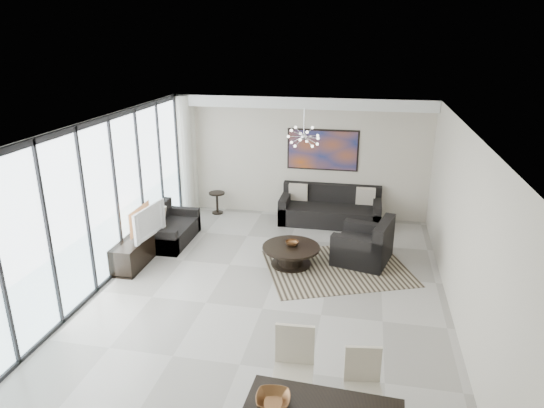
% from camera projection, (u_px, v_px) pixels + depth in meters
% --- Properties ---
extents(room_shell, '(6.00, 9.00, 2.90)m').
position_uv_depth(room_shell, '(291.00, 228.00, 7.32)').
color(room_shell, '#A8A39B').
rests_on(room_shell, ground).
extents(window_wall, '(0.37, 8.95, 2.90)m').
position_uv_depth(window_wall, '(91.00, 213.00, 7.92)').
color(window_wall, silver).
rests_on(window_wall, floor).
extents(soffit, '(5.98, 0.40, 0.26)m').
position_uv_depth(soffit, '(302.00, 102.00, 10.95)').
color(soffit, white).
rests_on(soffit, room_shell).
extents(painting, '(1.68, 0.04, 0.98)m').
position_uv_depth(painting, '(323.00, 150.00, 11.39)').
color(painting, '#A94B17').
rests_on(painting, room_shell).
extents(chandelier, '(0.66, 0.66, 0.71)m').
position_uv_depth(chandelier, '(304.00, 137.00, 9.37)').
color(chandelier, silver).
rests_on(chandelier, room_shell).
extents(rug, '(3.16, 2.82, 0.01)m').
position_uv_depth(rug, '(337.00, 268.00, 9.26)').
color(rug, black).
rests_on(rug, floor).
extents(coffee_table, '(1.11, 1.11, 0.39)m').
position_uv_depth(coffee_table, '(291.00, 254.00, 9.32)').
color(coffee_table, black).
rests_on(coffee_table, floor).
extents(bowl_coffee, '(0.31, 0.31, 0.08)m').
position_uv_depth(bowl_coffee, '(292.00, 243.00, 9.30)').
color(bowl_coffee, brown).
rests_on(bowl_coffee, coffee_table).
extents(sofa_main, '(2.34, 0.96, 0.85)m').
position_uv_depth(sofa_main, '(330.00, 211.00, 11.42)').
color(sofa_main, black).
rests_on(sofa_main, floor).
extents(loveseat, '(0.84, 1.48, 0.74)m').
position_uv_depth(loveseat, '(169.00, 230.00, 10.38)').
color(loveseat, black).
rests_on(loveseat, floor).
extents(armchair, '(1.22, 1.26, 0.88)m').
position_uv_depth(armchair, '(365.00, 247.00, 9.45)').
color(armchair, black).
rests_on(armchair, floor).
extents(side_table, '(0.39, 0.39, 0.54)m').
position_uv_depth(side_table, '(217.00, 199.00, 11.98)').
color(side_table, black).
rests_on(side_table, floor).
extents(tv_console, '(0.47, 1.67, 0.52)m').
position_uv_depth(tv_console, '(139.00, 247.00, 9.53)').
color(tv_console, black).
rests_on(tv_console, floor).
extents(television, '(0.26, 1.05, 0.60)m').
position_uv_depth(television, '(145.00, 221.00, 9.33)').
color(television, gray).
rests_on(television, tv_console).
extents(dining_chair_nw, '(0.49, 0.49, 1.01)m').
position_uv_depth(dining_chair_nw, '(294.00, 362.00, 5.70)').
color(dining_chair_nw, beige).
rests_on(dining_chair_nw, floor).
extents(dining_chair_ne, '(0.47, 0.47, 0.90)m').
position_uv_depth(dining_chair_ne, '(363.00, 381.00, 5.49)').
color(dining_chair_ne, beige).
rests_on(dining_chair_ne, floor).
extents(bowl_dining, '(0.39, 0.39, 0.09)m').
position_uv_depth(bowl_dining, '(273.00, 400.00, 4.94)').
color(bowl_dining, brown).
rests_on(bowl_dining, dining_table).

